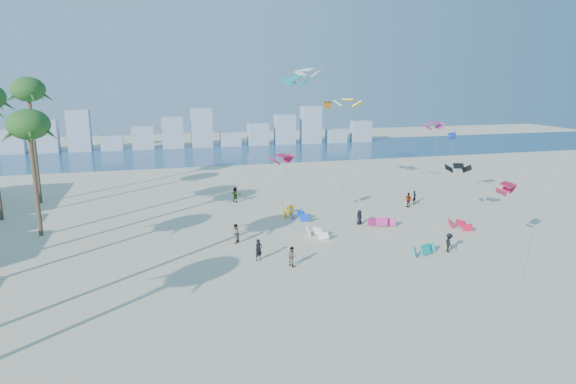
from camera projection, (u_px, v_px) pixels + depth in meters
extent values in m
plane|color=beige|center=(308.00, 319.00, 31.67)|extent=(220.00, 220.00, 0.00)
plane|color=navy|center=(200.00, 154.00, 99.41)|extent=(220.00, 220.00, 0.00)
imported|color=black|center=(259.00, 250.00, 41.59)|extent=(0.79, 0.68, 1.82)
imported|color=gray|center=(292.00, 256.00, 40.38)|extent=(0.92, 0.99, 1.62)
imported|color=black|center=(359.00, 217.00, 51.73)|extent=(0.86, 0.69, 1.53)
imported|color=gray|center=(408.00, 200.00, 58.60)|extent=(0.75, 1.10, 1.73)
imported|color=black|center=(449.00, 243.00, 43.55)|extent=(0.81, 1.18, 1.68)
imported|color=gray|center=(235.00, 195.00, 60.87)|extent=(1.49, 1.70, 1.86)
imported|color=black|center=(414.00, 197.00, 60.43)|extent=(0.67, 0.59, 1.53)
imported|color=gray|center=(235.00, 234.00, 45.91)|extent=(1.06, 1.11, 1.81)
cylinder|color=#595959|center=(294.00, 202.00, 45.61)|extent=(0.71, 5.94, 7.66)
cylinder|color=#595959|center=(360.00, 159.00, 54.39)|extent=(1.16, 4.86, 12.45)
cylinder|color=#595959|center=(438.00, 174.00, 52.20)|extent=(0.83, 3.92, 10.20)
cylinder|color=#595959|center=(288.00, 147.00, 54.88)|extent=(2.22, 2.10, 14.90)
cylinder|color=#595959|center=(337.00, 155.00, 58.87)|extent=(0.87, 4.85, 12.01)
cylinder|color=#595959|center=(459.00, 200.00, 49.04)|extent=(1.36, 2.92, 6.29)
cylinder|color=#595959|center=(315.00, 132.00, 65.22)|extent=(0.25, 5.97, 15.89)
cylinder|color=#595959|center=(449.00, 175.00, 55.21)|extent=(1.81, 2.80, 8.81)
cylinder|color=#595959|center=(515.00, 230.00, 38.95)|extent=(0.29, 2.52, 6.67)
cylinder|color=brown|center=(35.00, 181.00, 47.09)|extent=(0.40, 0.40, 10.69)
ellipsoid|color=#21581F|center=(29.00, 124.00, 45.89)|extent=(3.80, 3.80, 2.85)
cylinder|color=brown|center=(35.00, 148.00, 59.27)|extent=(0.40, 0.40, 13.53)
ellipsoid|color=#21581F|center=(28.00, 89.00, 57.75)|extent=(3.80, 3.80, 2.85)
cube|color=#9EADBF|center=(13.00, 142.00, 99.22)|extent=(4.40, 3.00, 4.80)
cube|color=#9EADBF|center=(47.00, 136.00, 100.59)|extent=(4.40, 3.00, 6.60)
cube|color=#9EADBF|center=(79.00, 131.00, 101.95)|extent=(4.40, 3.00, 8.40)
cube|color=#9EADBF|center=(112.00, 143.00, 104.13)|extent=(4.40, 3.00, 3.00)
cube|color=#9EADBF|center=(143.00, 138.00, 105.50)|extent=(4.40, 3.00, 4.80)
cube|color=#9EADBF|center=(173.00, 133.00, 106.87)|extent=(4.40, 3.00, 6.60)
cube|color=#9EADBF|center=(202.00, 128.00, 108.23)|extent=(4.40, 3.00, 8.40)
cube|color=#9EADBF|center=(231.00, 139.00, 110.41)|extent=(4.40, 3.00, 3.00)
cube|color=#9EADBF|center=(258.00, 134.00, 111.78)|extent=(4.40, 3.00, 4.80)
cube|color=#9EADBF|center=(285.00, 129.00, 113.14)|extent=(4.40, 3.00, 6.60)
cube|color=#9EADBF|center=(311.00, 125.00, 114.51)|extent=(4.40, 3.00, 8.40)
cube|color=#9EADBF|center=(336.00, 136.00, 116.69)|extent=(4.40, 3.00, 3.00)
cube|color=#9EADBF|center=(361.00, 131.00, 118.06)|extent=(4.40, 3.00, 4.80)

